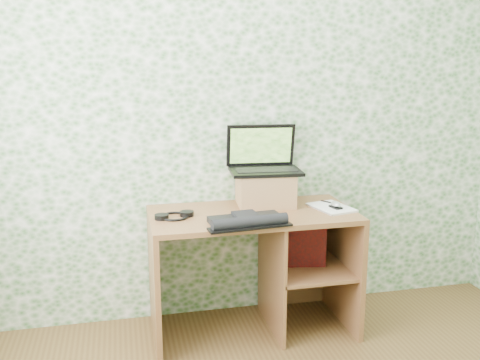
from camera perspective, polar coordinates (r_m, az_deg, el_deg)
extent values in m
plane|color=white|center=(3.33, 0.09, 7.15)|extent=(3.50, 0.00, 3.50)
cube|color=brown|center=(3.14, 1.35, -3.72)|extent=(1.20, 0.60, 0.03)
cube|color=brown|center=(3.19, -9.13, -10.83)|extent=(0.03, 0.60, 0.72)
cube|color=brown|center=(3.45, 10.91, -9.02)|extent=(0.03, 0.60, 0.72)
cube|color=brown|center=(3.30, 3.37, -9.84)|extent=(0.02, 0.56, 0.72)
cube|color=brown|center=(3.36, 7.24, -9.13)|extent=(0.46, 0.56, 0.02)
cube|color=brown|center=(3.62, 5.78, -7.76)|extent=(0.48, 0.02, 0.72)
cube|color=#966343|center=(3.27, 2.70, -0.95)|extent=(0.36, 0.31, 0.20)
cube|color=black|center=(3.25, 2.72, 0.95)|extent=(0.45, 0.32, 0.02)
cube|color=black|center=(3.24, 2.78, 1.12)|extent=(0.38, 0.19, 0.00)
cube|color=black|center=(3.34, 2.21, 3.73)|extent=(0.43, 0.10, 0.26)
cube|color=#224E16|center=(3.33, 2.24, 3.68)|extent=(0.38, 0.08, 0.22)
cube|color=black|center=(2.95, 0.58, -4.19)|extent=(0.42, 0.19, 0.03)
cube|color=black|center=(2.95, 0.58, -4.02)|extent=(0.14, 0.14, 0.05)
cylinder|color=black|center=(2.85, 1.07, -4.49)|extent=(0.43, 0.11, 0.06)
cube|color=black|center=(2.85, 1.09, -5.02)|extent=(0.46, 0.14, 0.01)
torus|color=black|center=(3.05, -7.01, -3.88)|extent=(0.19, 0.19, 0.01)
cylinder|color=black|center=(3.03, -8.35, -3.91)|extent=(0.08, 0.08, 0.03)
cylinder|color=black|center=(3.07, -5.69, -3.59)|extent=(0.08, 0.08, 0.03)
cube|color=white|center=(3.26, 9.74, -2.92)|extent=(0.25, 0.31, 0.01)
ellipsoid|color=silver|center=(3.23, 10.19, -2.69)|extent=(0.07, 0.10, 0.03)
cylinder|color=black|center=(3.33, 9.61, -2.38)|extent=(0.08, 0.12, 0.01)
cube|color=maroon|center=(3.30, 7.01, -6.67)|extent=(0.25, 0.12, 0.29)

